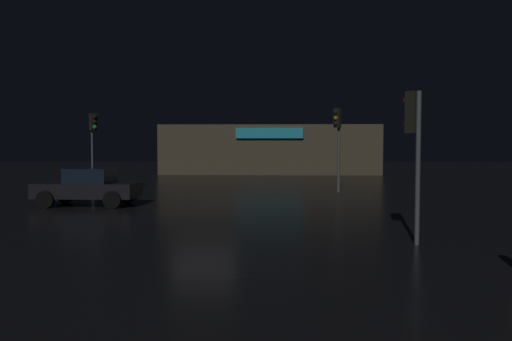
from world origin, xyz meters
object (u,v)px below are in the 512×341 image
traffic_signal_main (93,132)px  traffic_signal_opposite (338,134)px  traffic_signal_cross_left (414,130)px  car_near (88,187)px  store_building (270,149)px

traffic_signal_main → traffic_signal_opposite: size_ratio=0.93×
traffic_signal_main → traffic_signal_opposite: bearing=6.1°
traffic_signal_cross_left → car_near: (-10.88, 7.43, -2.02)m
traffic_signal_cross_left → traffic_signal_opposite: bearing=90.0°
store_building → car_near: 27.19m
traffic_signal_main → traffic_signal_opposite: 12.55m
traffic_signal_opposite → car_near: 12.77m
traffic_signal_opposite → car_near: (-10.88, -6.28, -2.31)m
traffic_signal_cross_left → car_near: traffic_signal_cross_left is taller
car_near → traffic_signal_main: bearing=107.9°
traffic_signal_main → car_near: bearing=-72.1°
traffic_signal_opposite → car_near: bearing=-150.0°
store_building → traffic_signal_cross_left: size_ratio=5.09×
traffic_signal_main → traffic_signal_opposite: (12.48, 1.34, -0.08)m
store_building → traffic_signal_main: store_building is taller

